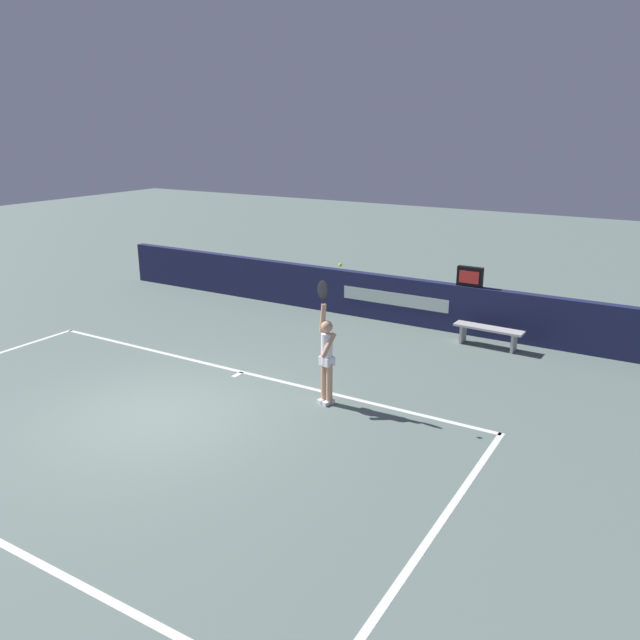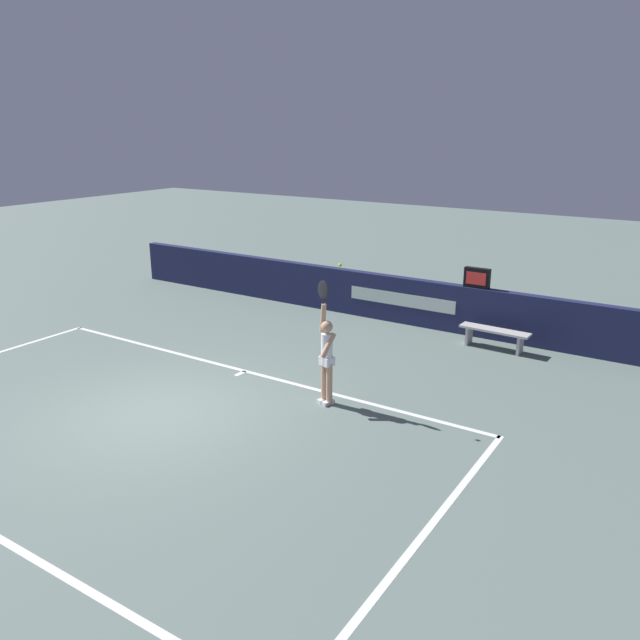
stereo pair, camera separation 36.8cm
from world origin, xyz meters
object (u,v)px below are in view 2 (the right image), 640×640
at_px(tennis_player, 326,355).
at_px(tennis_ball, 340,265).
at_px(speed_display, 477,278).
at_px(courtside_bench_near, 494,334).

xyz_separation_m(tennis_player, tennis_ball, (0.27, -0.00, 1.67)).
xyz_separation_m(speed_display, courtside_bench_near, (0.73, -0.69, -1.06)).
height_order(tennis_ball, courtside_bench_near, tennis_ball).
height_order(speed_display, tennis_ball, tennis_ball).
relative_size(tennis_player, tennis_ball, 35.37).
bearing_deg(tennis_ball, tennis_player, 179.07).
bearing_deg(speed_display, courtside_bench_near, -43.48).
distance_m(tennis_ball, courtside_bench_near, 5.24).
relative_size(tennis_player, courtside_bench_near, 1.45).
distance_m(speed_display, tennis_ball, 5.40).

